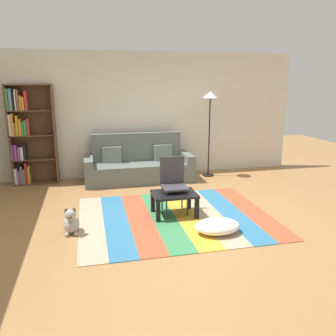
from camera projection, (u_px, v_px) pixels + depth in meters
name	position (u px, v px, depth m)	size (l,w,h in m)	color
ground_plane	(175.00, 213.00, 5.60)	(14.00, 14.00, 0.00)	#9E7042
back_wall	(147.00, 115.00, 7.68)	(6.80, 0.10, 2.70)	silver
rug	(175.00, 217.00, 5.43)	(2.95, 2.42, 0.01)	tan
couch	(139.00, 165.00, 7.37)	(2.26, 0.80, 1.00)	#59605B
bookshelf	(27.00, 135.00, 6.98)	(0.90, 0.28, 2.02)	brown
coffee_table	(174.00, 197.00, 5.44)	(0.69, 0.51, 0.36)	black
pouf	(217.00, 226.00, 4.83)	(0.64, 0.46, 0.20)	white
dog	(71.00, 222.00, 4.82)	(0.22, 0.35, 0.40)	#9E998E
standing_lamp	(210.00, 106.00, 7.45)	(0.32, 0.32, 1.87)	black
tv_remote	(175.00, 191.00, 5.47)	(0.04, 0.15, 0.02)	black
folding_chair	(173.00, 180.00, 5.55)	(0.40, 0.40, 0.90)	#38383D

